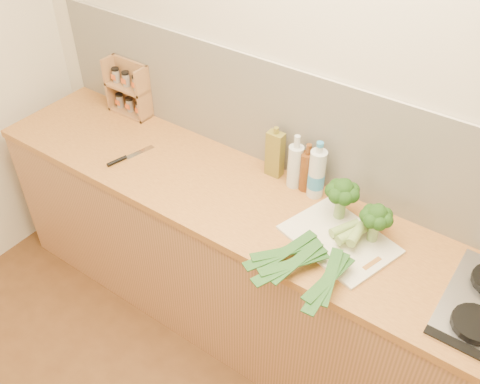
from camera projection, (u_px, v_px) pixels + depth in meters
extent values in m
plane|color=beige|center=(325.00, 107.00, 2.29)|extent=(3.50, 0.00, 3.50)
cube|color=silver|center=(321.00, 134.00, 2.37)|extent=(3.20, 0.02, 0.54)
cube|color=#B97C4D|center=(278.00, 284.00, 2.66)|extent=(3.20, 0.60, 0.86)
cube|color=#C38539|center=(283.00, 218.00, 2.37)|extent=(3.20, 0.62, 0.04)
cylinder|color=black|center=(475.00, 324.00, 1.88)|extent=(0.17, 0.17, 0.03)
cube|color=white|center=(339.00, 239.00, 2.23)|extent=(0.51, 0.43, 0.01)
cylinder|color=#85A862|center=(340.00, 208.00, 2.30)|extent=(0.05, 0.05, 0.10)
sphere|color=#17380F|center=(343.00, 189.00, 2.24)|extent=(0.09, 0.09, 0.09)
sphere|color=#17380F|center=(352.00, 195.00, 2.23)|extent=(0.07, 0.07, 0.07)
sphere|color=#17380F|center=(352.00, 190.00, 2.25)|extent=(0.07, 0.07, 0.07)
sphere|color=#17380F|center=(345.00, 186.00, 2.27)|extent=(0.07, 0.07, 0.07)
sphere|color=#17380F|center=(337.00, 186.00, 2.27)|extent=(0.07, 0.07, 0.07)
sphere|color=#17380F|center=(333.00, 191.00, 2.25)|extent=(0.07, 0.07, 0.07)
sphere|color=#17380F|center=(336.00, 196.00, 2.22)|extent=(0.07, 0.07, 0.07)
sphere|color=#17380F|center=(345.00, 198.00, 2.21)|extent=(0.07, 0.07, 0.07)
cylinder|color=#85A862|center=(373.00, 231.00, 2.20)|extent=(0.04, 0.04, 0.09)
sphere|color=#17380F|center=(377.00, 214.00, 2.14)|extent=(0.08, 0.08, 0.08)
sphere|color=#17380F|center=(386.00, 220.00, 2.13)|extent=(0.06, 0.06, 0.06)
sphere|color=#17380F|center=(385.00, 215.00, 2.15)|extent=(0.06, 0.06, 0.06)
sphere|color=#17380F|center=(379.00, 211.00, 2.17)|extent=(0.06, 0.06, 0.06)
sphere|color=#17380F|center=(370.00, 211.00, 2.17)|extent=(0.06, 0.06, 0.06)
sphere|color=#17380F|center=(367.00, 216.00, 2.15)|extent=(0.06, 0.06, 0.06)
sphere|color=#17380F|center=(371.00, 221.00, 2.13)|extent=(0.06, 0.06, 0.06)
sphere|color=#17380F|center=(379.00, 223.00, 2.12)|extent=(0.06, 0.06, 0.06)
cylinder|color=white|center=(367.00, 219.00, 2.29)|extent=(0.09, 0.12, 0.04)
cylinder|color=#89AC56|center=(345.00, 228.00, 2.24)|extent=(0.10, 0.14, 0.04)
cube|color=#1D481A|center=(286.00, 251.00, 2.14)|extent=(0.22, 0.27, 0.02)
cube|color=#1D481A|center=(282.00, 253.00, 2.13)|extent=(0.20, 0.33, 0.01)
cube|color=#1D481A|center=(289.00, 250.00, 2.14)|extent=(0.12, 0.28, 0.02)
cylinder|color=white|center=(374.00, 223.00, 2.24)|extent=(0.08, 0.12, 0.04)
cylinder|color=#89AC56|center=(352.00, 234.00, 2.19)|extent=(0.09, 0.15, 0.04)
cube|color=#1D481A|center=(294.00, 263.00, 2.07)|extent=(0.20, 0.28, 0.02)
cube|color=#1D481A|center=(290.00, 265.00, 2.06)|extent=(0.17, 0.33, 0.01)
cube|color=#1D481A|center=(296.00, 262.00, 2.07)|extent=(0.09, 0.28, 0.02)
cylinder|color=white|center=(366.00, 219.00, 2.24)|extent=(0.05, 0.10, 0.04)
cylinder|color=#89AC56|center=(356.00, 234.00, 2.17)|extent=(0.05, 0.13, 0.04)
cube|color=#1D481A|center=(329.00, 279.00, 1.98)|extent=(0.08, 0.30, 0.02)
cube|color=#1D481A|center=(327.00, 282.00, 1.97)|extent=(0.08, 0.34, 0.01)
cube|color=#1D481A|center=(330.00, 276.00, 1.99)|extent=(0.12, 0.28, 0.02)
cube|color=silver|center=(140.00, 152.00, 2.72)|extent=(0.07, 0.16, 0.00)
cylinder|color=black|center=(117.00, 161.00, 2.65)|extent=(0.04, 0.11, 0.02)
cube|color=#B4814D|center=(133.00, 86.00, 2.94)|extent=(0.26, 0.02, 0.31)
cube|color=#B4814D|center=(131.00, 112.00, 3.01)|extent=(0.26, 0.10, 0.02)
cube|color=#B4814D|center=(127.00, 87.00, 2.91)|extent=(0.26, 0.10, 0.02)
cube|color=#B4814D|center=(112.00, 83.00, 2.97)|extent=(0.01, 0.10, 0.31)
cube|color=#B4814D|center=(144.00, 95.00, 2.86)|extent=(0.01, 0.10, 0.31)
cylinder|color=gray|center=(120.00, 101.00, 3.02)|extent=(0.04, 0.04, 0.07)
cylinder|color=gray|center=(130.00, 105.00, 2.98)|extent=(0.04, 0.04, 0.07)
cylinder|color=gray|center=(140.00, 109.00, 2.95)|extent=(0.04, 0.04, 0.07)
cylinder|color=gray|center=(116.00, 76.00, 2.92)|extent=(0.04, 0.04, 0.07)
cylinder|color=gray|center=(126.00, 80.00, 2.88)|extent=(0.04, 0.04, 0.07)
cylinder|color=gray|center=(137.00, 84.00, 2.85)|extent=(0.04, 0.04, 0.07)
cube|color=olive|center=(275.00, 154.00, 2.51)|extent=(0.08, 0.05, 0.24)
cylinder|color=olive|center=(276.00, 130.00, 2.43)|extent=(0.02, 0.02, 0.03)
cylinder|color=silver|center=(295.00, 166.00, 2.45)|extent=(0.07, 0.07, 0.22)
cylinder|color=silver|center=(297.00, 142.00, 2.37)|extent=(0.03, 0.03, 0.06)
cylinder|color=#5F3212|center=(307.00, 172.00, 2.44)|extent=(0.06, 0.06, 0.20)
cylinder|color=#5F3212|center=(309.00, 149.00, 2.36)|extent=(0.03, 0.03, 0.05)
cylinder|color=silver|center=(317.00, 174.00, 2.39)|extent=(0.08, 0.08, 0.24)
cylinder|color=silver|center=(320.00, 149.00, 2.31)|extent=(0.03, 0.03, 0.03)
cylinder|color=#3387C1|center=(316.00, 180.00, 2.42)|extent=(0.08, 0.08, 0.07)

